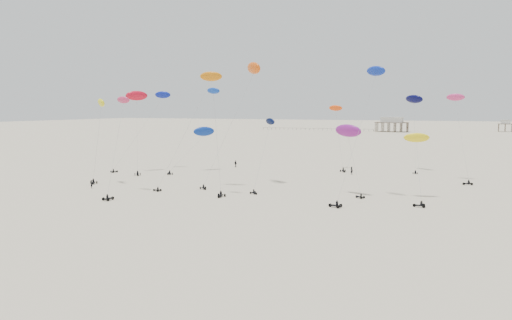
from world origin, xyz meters
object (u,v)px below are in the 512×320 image
at_px(pavilion_small, 505,126).
at_px(rig_4, 98,129).
at_px(rig_9, 417,152).
at_px(spectator_0, 92,188).
at_px(pavilion_main, 392,125).
at_px(rig_0, 338,130).

relative_size(pavilion_small, rig_4, 0.50).
xyz_separation_m(rig_9, spectator_0, (-61.08, -12.25, -8.32)).
relative_size(pavilion_main, rig_0, 1.21).
distance_m(rig_9, spectator_0, 62.85).
xyz_separation_m(rig_0, rig_4, (-41.25, -43.20, 1.14)).
relative_size(rig_4, spectator_0, 9.34).
height_order(rig_0, spectator_0, rig_0).
bearing_deg(pavilion_main, pavilion_small, 23.20).
height_order(pavilion_small, rig_4, rig_4).
xyz_separation_m(pavilion_main, rig_4, (-27.90, -257.22, 7.31)).
distance_m(rig_0, spectator_0, 63.23).
height_order(rig_9, spectator_0, rig_9).
height_order(rig_4, rig_9, rig_4).
xyz_separation_m(pavilion_main, pavilion_small, (70.00, 30.00, -0.74)).
distance_m(pavilion_small, rig_4, 303.56).
distance_m(pavilion_main, rig_9, 253.41).
relative_size(pavilion_small, rig_9, 0.68).
distance_m(rig_4, rig_9, 64.21).
height_order(pavilion_small, spectator_0, pavilion_small).
distance_m(rig_0, rig_4, 59.75).
bearing_deg(rig_9, rig_4, 91.02).
bearing_deg(pavilion_main, rig_9, -81.85).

